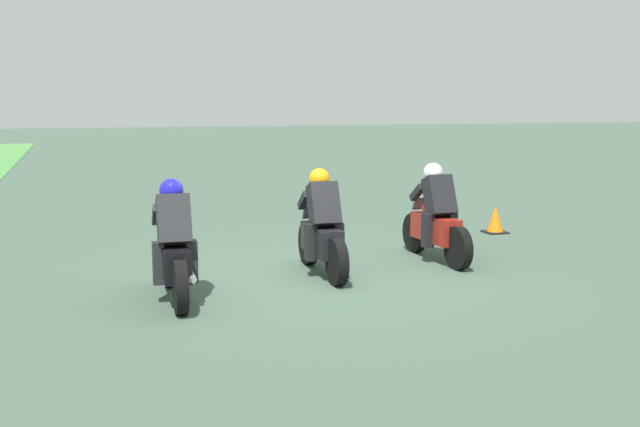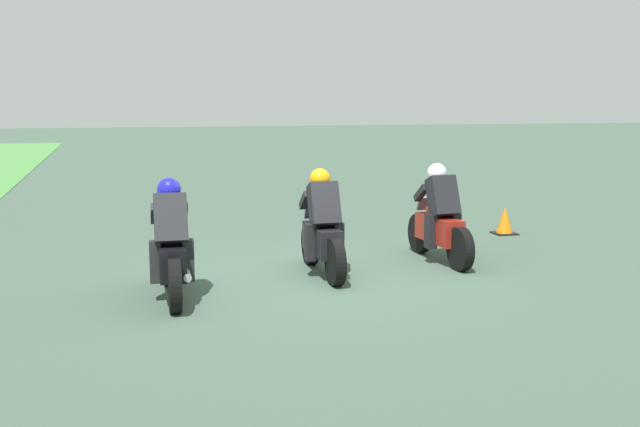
# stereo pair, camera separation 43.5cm
# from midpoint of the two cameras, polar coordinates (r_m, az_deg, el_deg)

# --- Properties ---
(ground_plane) EXTENTS (120.00, 120.00, 0.00)m
(ground_plane) POSITION_cam_midpoint_polar(r_m,az_deg,el_deg) (10.84, -1.35, -4.79)
(ground_plane) COLOR #3F5646
(rider_lane_a) EXTENTS (2.04, 0.55, 1.51)m
(rider_lane_a) POSITION_cam_midpoint_polar(r_m,az_deg,el_deg) (12.00, 7.54, -0.53)
(rider_lane_a) COLOR black
(rider_lane_a) RESTS_ON ground_plane
(rider_lane_b) EXTENTS (2.04, 0.54, 1.51)m
(rider_lane_b) POSITION_cam_midpoint_polar(r_m,az_deg,el_deg) (10.94, -1.00, -1.33)
(rider_lane_b) COLOR black
(rider_lane_b) RESTS_ON ground_plane
(rider_lane_c) EXTENTS (2.04, 0.54, 1.51)m
(rider_lane_c) POSITION_cam_midpoint_polar(r_m,az_deg,el_deg) (9.77, -11.98, -2.70)
(rider_lane_c) COLOR black
(rider_lane_c) RESTS_ON ground_plane
(traffic_cone) EXTENTS (0.40, 0.40, 0.51)m
(traffic_cone) POSITION_cam_midpoint_polar(r_m,az_deg,el_deg) (14.72, 12.00, -0.50)
(traffic_cone) COLOR black
(traffic_cone) RESTS_ON ground_plane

